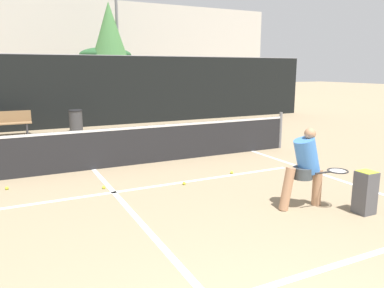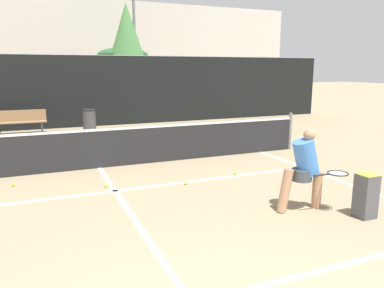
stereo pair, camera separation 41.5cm
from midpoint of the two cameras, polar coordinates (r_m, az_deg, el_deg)
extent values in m
cube|color=white|center=(7.41, -13.41, -7.18)|extent=(8.25, 0.10, 0.01)
cube|color=white|center=(6.49, -11.36, -9.81)|extent=(0.10, 5.70, 0.01)
cube|color=white|center=(8.71, 18.70, -4.67)|extent=(0.10, 6.70, 0.01)
cylinder|color=slate|center=(11.32, 12.29, 2.06)|extent=(0.09, 0.09, 1.07)
cube|color=#232326|center=(9.04, -16.20, -0.86)|extent=(11.00, 0.02, 0.95)
cube|color=white|center=(8.96, -16.36, 1.92)|extent=(11.00, 0.03, 0.06)
cube|color=black|center=(15.61, -20.93, 7.33)|extent=(24.00, 0.06, 2.82)
cylinder|color=slate|center=(15.59, -21.31, 12.58)|extent=(24.00, 0.04, 0.04)
cylinder|color=tan|center=(6.78, 16.84, -6.32)|extent=(0.16, 0.16, 0.64)
cylinder|color=tan|center=(6.41, 12.49, -6.70)|extent=(0.28, 0.18, 0.74)
cylinder|color=#3F474C|center=(6.51, 14.78, -4.30)|extent=(0.33, 0.33, 0.19)
cylinder|color=#3F7ACC|center=(6.47, 15.34, -1.76)|extent=(0.49, 0.36, 0.66)
sphere|color=tan|center=(6.42, 15.80, 1.54)|extent=(0.19, 0.19, 0.19)
cylinder|color=#262628|center=(6.42, 17.59, -4.21)|extent=(0.30, 0.05, 0.03)
torus|color=#262628|center=(6.62, 19.67, -3.88)|extent=(0.37, 0.37, 0.02)
cylinder|color=beige|center=(6.62, 19.67, -3.88)|extent=(0.28, 0.28, 0.01)
sphere|color=#D1E033|center=(8.46, 4.68, -4.35)|extent=(0.07, 0.07, 0.07)
sphere|color=#D1E033|center=(7.66, -2.76, -6.01)|extent=(0.07, 0.07, 0.07)
sphere|color=#D1E033|center=(7.66, -14.81, -6.40)|extent=(0.07, 0.07, 0.07)
sphere|color=#D1E033|center=(8.29, -27.69, -5.99)|extent=(0.07, 0.07, 0.07)
cube|color=#4C4C51|center=(6.65, 23.27, -6.84)|extent=(0.28, 0.28, 0.70)
cube|color=#D1E033|center=(6.56, 23.49, -4.10)|extent=(0.25, 0.25, 0.06)
cube|color=olive|center=(14.63, -27.42, 2.74)|extent=(1.77, 0.38, 0.04)
cube|color=olive|center=(14.79, -27.48, 3.63)|extent=(1.76, 0.06, 0.42)
cube|color=#333338|center=(14.65, -24.60, 2.12)|extent=(0.06, 0.32, 0.44)
cylinder|color=#3F3F42|center=(14.59, -18.06, 3.26)|extent=(0.48, 0.48, 0.79)
cylinder|color=black|center=(14.54, -18.16, 4.87)|extent=(0.50, 0.50, 0.04)
cube|color=maroon|center=(18.41, -16.21, 4.95)|extent=(1.78, 4.19, 0.78)
cube|color=#1E2328|center=(18.15, -16.20, 6.94)|extent=(1.49, 2.51, 0.52)
cylinder|color=black|center=(19.88, -14.62, 5.22)|extent=(0.18, 0.60, 0.60)
cylinder|color=black|center=(17.28, -12.77, 4.42)|extent=(0.18, 0.60, 0.60)
cylinder|color=slate|center=(22.99, -11.85, 16.17)|extent=(0.16, 0.16, 8.63)
cylinder|color=brown|center=(23.63, -13.36, 8.86)|extent=(0.28, 0.28, 2.78)
ellipsoid|color=#28562D|center=(23.62, -13.56, 13.07)|extent=(3.05, 3.05, 0.90)
cylinder|color=brown|center=(22.74, -12.67, 8.47)|extent=(0.28, 0.28, 2.52)
cone|color=#477F42|center=(22.80, -13.02, 16.07)|extent=(2.27, 2.27, 3.52)
cube|color=beige|center=(28.08, -23.85, 12.84)|extent=(36.00, 2.40, 6.95)
camera|label=1|loc=(0.21, -91.71, -0.35)|focal=35.00mm
camera|label=2|loc=(0.21, 88.29, 0.35)|focal=35.00mm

